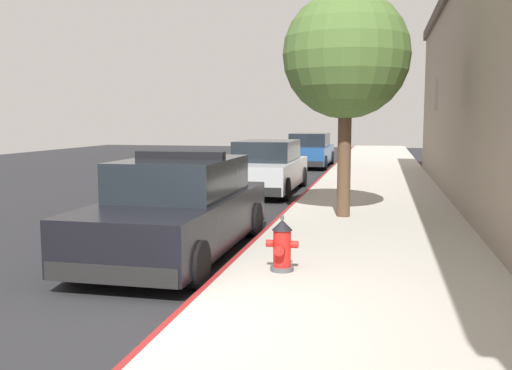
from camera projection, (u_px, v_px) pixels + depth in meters
The scene contains 8 objects.
ground_plane at pixel (164, 199), 16.47m from camera, with size 34.42×60.00×0.20m, color #232326.
sidewalk_pavement at pixel (374, 199), 15.15m from camera, with size 3.77×60.00×0.15m, color #ADA89E.
curb_painted_edge at pixel (303, 197), 15.57m from camera, with size 0.08×60.00×0.15m, color maroon.
police_cruiser at pixel (179, 209), 9.16m from camera, with size 1.94×4.84×1.68m.
parked_car_silver_ahead at pixel (267, 168), 17.07m from camera, with size 1.94×4.84×1.56m.
parked_car_dark_far at pixel (310, 151), 26.27m from camera, with size 1.94×4.84×1.56m.
fire_hydrant at pixel (282, 245), 7.64m from camera, with size 0.44×0.40×0.76m.
street_tree at pixel (346, 56), 11.62m from camera, with size 2.62×2.62×4.68m.
Camera 1 is at (2.04, -5.34, 2.19)m, focal length 39.68 mm.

